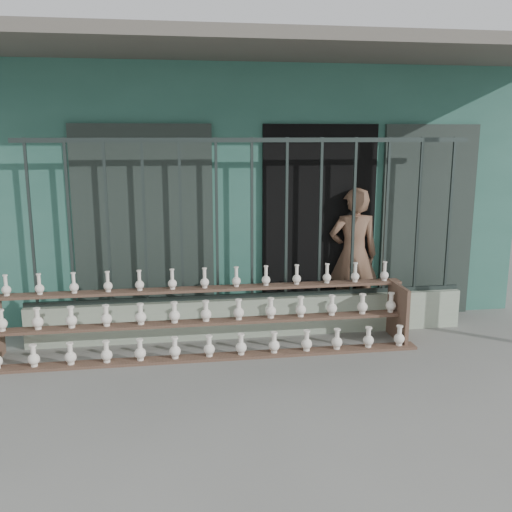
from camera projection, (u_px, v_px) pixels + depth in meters
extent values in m
plane|color=slate|center=(272.00, 382.00, 5.36)|extent=(60.00, 60.00, 0.00)
cube|color=#2D5F51|center=(225.00, 177.00, 9.18)|extent=(7.00, 5.00, 3.20)
cube|color=black|center=(318.00, 224.00, 7.00)|extent=(1.40, 0.12, 2.40)
cube|color=#1E2824|center=(144.00, 229.00, 6.65)|extent=(1.60, 0.08, 2.40)
cube|color=#1E2824|center=(427.00, 222.00, 7.17)|extent=(1.20, 0.08, 2.40)
cube|color=#59544C|center=(253.00, 48.00, 5.86)|extent=(7.40, 2.00, 0.12)
cube|color=#9EAD95|center=(252.00, 316.00, 6.57)|extent=(5.00, 0.20, 0.45)
cube|color=#283330|center=(31.00, 225.00, 5.99)|extent=(0.03, 0.03, 1.80)
cube|color=#283330|center=(70.00, 224.00, 6.05)|extent=(0.03, 0.03, 1.80)
cube|color=#283330|center=(107.00, 223.00, 6.10)|extent=(0.03, 0.03, 1.80)
cube|color=#283330|center=(145.00, 222.00, 6.16)|extent=(0.03, 0.03, 1.80)
cube|color=#283330|center=(181.00, 221.00, 6.22)|extent=(0.03, 0.03, 1.80)
cube|color=#283330|center=(217.00, 220.00, 6.28)|extent=(0.03, 0.03, 1.80)
cube|color=#283330|center=(252.00, 220.00, 6.34)|extent=(0.03, 0.03, 1.80)
cube|color=#283330|center=(286.00, 219.00, 6.39)|extent=(0.03, 0.03, 1.80)
cube|color=#283330|center=(320.00, 218.00, 6.45)|extent=(0.03, 0.03, 1.80)
cube|color=#283330|center=(353.00, 217.00, 6.51)|extent=(0.03, 0.03, 1.80)
cube|color=#283330|center=(386.00, 217.00, 6.57)|extent=(0.03, 0.03, 1.80)
cube|color=#283330|center=(418.00, 216.00, 6.63)|extent=(0.03, 0.03, 1.80)
cube|color=#283330|center=(450.00, 215.00, 6.69)|extent=(0.03, 0.03, 1.80)
cube|color=#283330|center=(252.00, 140.00, 6.15)|extent=(5.00, 0.04, 0.05)
cube|color=#283330|center=(252.00, 295.00, 6.52)|extent=(5.00, 0.04, 0.05)
cube|color=brown|center=(209.00, 357.00, 5.91)|extent=(4.50, 0.18, 0.03)
cube|color=brown|center=(207.00, 322.00, 6.08)|extent=(4.50, 0.18, 0.03)
cube|color=brown|center=(205.00, 289.00, 6.26)|extent=(4.50, 0.18, 0.03)
cube|color=brown|center=(398.00, 312.00, 6.40)|extent=(0.04, 0.55, 0.64)
imported|color=brown|center=(353.00, 255.00, 7.00)|extent=(0.64, 0.45, 1.66)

